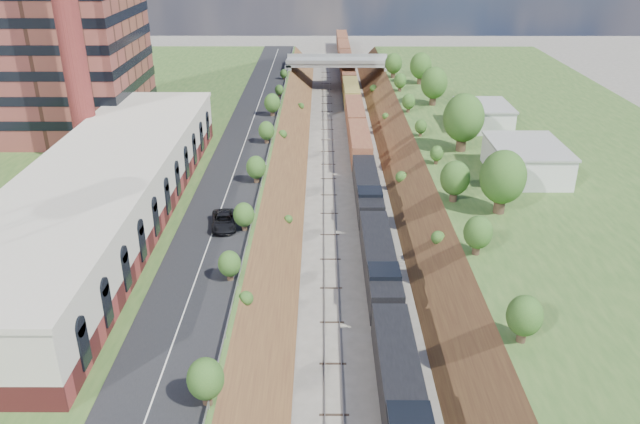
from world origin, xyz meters
TOP-DOWN VIEW (x-y plane):
  - platform_left at (-33.00, 60.00)m, footprint 44.00×180.00m
  - platform_right at (33.00, 60.00)m, footprint 44.00×180.00m
  - embankment_left at (-11.00, 60.00)m, footprint 10.00×180.00m
  - embankment_right at (11.00, 60.00)m, footprint 10.00×180.00m
  - rail_left_track at (-2.60, 60.00)m, footprint 1.58×180.00m
  - rail_right_track at (2.60, 60.00)m, footprint 1.58×180.00m
  - road at (-15.50, 60.00)m, footprint 8.00×180.00m
  - guardrail at (-11.40, 59.80)m, footprint 0.10×171.00m
  - commercial_building at (-28.00, 38.00)m, footprint 14.30×62.30m
  - smokestack at (-36.00, 56.00)m, footprint 3.20×3.20m
  - overpass at (0.00, 122.00)m, footprint 24.50×8.30m
  - white_building_near at (23.50, 52.00)m, footprint 9.00×12.00m
  - white_building_far at (23.00, 74.00)m, footprint 8.00×10.00m
  - tree_right_large at (17.00, 40.00)m, footprint 5.25×5.25m
  - tree_left_crest at (-11.80, 20.00)m, footprint 2.45×2.45m
  - freight_train at (2.60, 95.93)m, footprint 3.22×180.47m
  - suv at (-14.43, 35.83)m, footprint 3.33×5.85m

SIDE VIEW (x-z plane):
  - embankment_left at x=-11.00m, z-range -5.00..5.00m
  - embankment_right at x=11.00m, z-range -5.00..5.00m
  - rail_left_track at x=-2.60m, z-range 0.00..0.18m
  - rail_right_track at x=2.60m, z-range 0.00..0.18m
  - platform_left at x=-33.00m, z-range 0.00..5.00m
  - platform_right at x=33.00m, z-range 0.00..5.00m
  - freight_train at x=2.60m, z-range 0.35..5.10m
  - overpass at x=0.00m, z-range 1.22..8.62m
  - road at x=-15.50m, z-range 5.00..5.10m
  - guardrail at x=-11.40m, z-range 5.20..5.90m
  - suv at x=-14.43m, z-range 5.10..6.64m
  - white_building_far at x=23.00m, z-range 5.00..8.60m
  - white_building_near at x=23.50m, z-range 5.00..9.00m
  - tree_left_crest at x=-11.80m, z-range 5.26..8.82m
  - commercial_building at x=-28.00m, z-range 5.01..12.01m
  - tree_right_large at x=17.00m, z-range 5.58..13.19m
  - smokestack at x=-36.00m, z-range 5.00..45.00m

